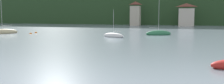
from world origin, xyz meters
TOP-DOWN VIEW (x-y plane):
  - wooded_hillside at (-27.49, 163.72)m, footprint 352.00×63.87m
  - shore_building_west at (-9.73, 120.54)m, footprint 3.94×4.49m
  - shore_building_westcentral at (9.73, 120.39)m, footprint 5.86×4.17m
  - sailboat_far_2 at (-32.91, 71.65)m, footprint 5.67×6.48m
  - sailboat_far_3 at (-5.83, 69.63)m, footprint 4.89×3.09m
  - sailboat_far_6 at (2.37, 76.90)m, footprint 5.72×3.66m
  - mooring_buoy_near at (-26.76, 75.79)m, footprint 0.59×0.59m
  - mooring_buoy_far at (-26.29, 72.86)m, footprint 0.58×0.58m

SIDE VIEW (x-z plane):
  - mooring_buoy_near at x=-26.76m, z-range -0.30..0.30m
  - mooring_buoy_far at x=-26.29m, z-range -0.29..0.29m
  - sailboat_far_3 at x=-5.83m, z-range -2.59..3.14m
  - sailboat_far_6 at x=2.37m, z-range -4.10..4.76m
  - sailboat_far_2 at x=-32.91m, z-range -4.76..5.48m
  - shore_building_westcentral at x=9.73m, z-range -0.13..8.50m
  - shore_building_west at x=-9.73m, z-range -0.14..9.42m
  - wooded_hillside at x=-27.49m, z-range -17.83..33.49m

